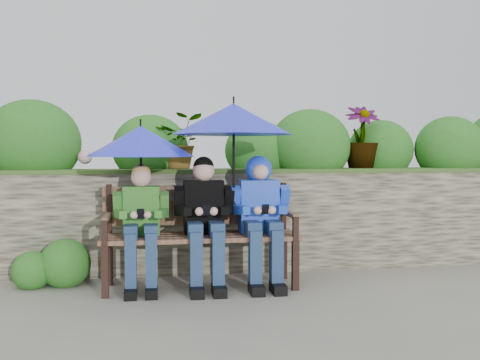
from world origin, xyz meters
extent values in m
plane|color=slate|center=(0.00, 0.00, 0.00)|extent=(60.00, 60.00, 0.00)
cube|color=#3F3B2E|center=(0.00, 0.75, 0.50)|extent=(8.00, 0.40, 1.00)
cube|color=#23351B|center=(0.00, 0.75, 1.01)|extent=(8.00, 0.42, 0.04)
cube|color=#23351B|center=(0.00, 1.95, 0.48)|extent=(8.00, 2.00, 0.96)
ellipsoid|color=#2C6420|center=(-1.97, 1.01, 1.29)|extent=(0.97, 0.77, 0.87)
ellipsoid|color=#2C6420|center=(-0.80, 1.01, 1.23)|extent=(0.78, 0.63, 0.70)
ellipsoid|color=#2C6420|center=(0.34, 1.00, 1.21)|extent=(0.72, 0.57, 0.64)
ellipsoid|color=#2C6420|center=(0.88, 0.89, 1.26)|extent=(0.87, 0.70, 0.79)
ellipsoid|color=#2C6420|center=(1.75, 1.07, 1.22)|extent=(0.74, 0.60, 0.67)
ellipsoid|color=#2C6420|center=(2.49, 0.90, 1.24)|extent=(0.80, 0.64, 0.72)
sphere|color=#CC8AA8|center=(-1.44, 0.85, 1.15)|extent=(0.14, 0.14, 0.14)
sphere|color=#CC8AA8|center=(0.22, 0.85, 1.15)|extent=(0.14, 0.14, 0.14)
imported|color=#2C6420|center=(-0.49, 0.85, 1.31)|extent=(0.50, 0.43, 0.56)
imported|color=#2C6420|center=(1.43, 0.85, 1.36)|extent=(0.37, 0.37, 0.67)
sphere|color=#2C6420|center=(-1.56, 0.35, 0.19)|extent=(0.45, 0.45, 0.45)
sphere|color=#2C6420|center=(-1.83, 0.30, 0.15)|extent=(0.35, 0.35, 0.35)
cube|color=black|center=(-1.16, -0.15, 0.22)|extent=(0.06, 0.06, 0.43)
cube|color=black|center=(-1.16, 0.28, 0.22)|extent=(0.06, 0.06, 0.43)
cube|color=black|center=(0.45, -0.15, 0.22)|extent=(0.06, 0.06, 0.43)
cube|color=black|center=(0.45, 0.28, 0.22)|extent=(0.06, 0.06, 0.43)
cube|color=brown|center=(-0.36, -0.11, 0.45)|extent=(1.72, 0.10, 0.04)
cube|color=brown|center=(-0.36, 0.01, 0.45)|extent=(1.72, 0.10, 0.04)
cube|color=brown|center=(-0.36, 0.14, 0.45)|extent=(1.72, 0.10, 0.04)
cube|color=brown|center=(-0.36, 0.26, 0.45)|extent=(1.72, 0.10, 0.04)
cube|color=black|center=(-1.16, 0.30, 0.67)|extent=(0.05, 0.05, 0.48)
cube|color=brown|center=(-1.16, 0.07, 0.64)|extent=(0.05, 0.45, 0.04)
cube|color=black|center=(-1.16, -0.15, 0.54)|extent=(0.05, 0.05, 0.21)
cube|color=black|center=(0.45, 0.30, 0.67)|extent=(0.05, 0.05, 0.48)
cube|color=brown|center=(0.45, 0.07, 0.64)|extent=(0.05, 0.45, 0.04)
cube|color=black|center=(0.45, -0.15, 0.54)|extent=(0.05, 0.05, 0.21)
cube|color=brown|center=(-0.36, 0.31, 0.57)|extent=(1.72, 0.03, 0.09)
cube|color=brown|center=(-0.36, 0.31, 0.71)|extent=(1.72, 0.03, 0.09)
cube|color=brown|center=(-0.36, 0.31, 0.84)|extent=(1.72, 0.03, 0.09)
cube|color=#265D23|center=(-0.87, 0.17, 0.68)|extent=(0.32, 0.19, 0.43)
sphere|color=#E0A897|center=(-0.87, 0.15, 0.98)|extent=(0.18, 0.18, 0.18)
sphere|color=tan|center=(-0.87, 0.16, 1.01)|extent=(0.17, 0.17, 0.17)
cube|color=navy|center=(-0.95, 0.02, 0.53)|extent=(0.11, 0.30, 0.11)
cube|color=navy|center=(-0.95, -0.13, 0.26)|extent=(0.09, 0.10, 0.53)
cube|color=black|center=(-0.95, -0.19, 0.04)|extent=(0.10, 0.21, 0.07)
cube|color=navy|center=(-0.79, 0.02, 0.53)|extent=(0.11, 0.30, 0.11)
cube|color=navy|center=(-0.79, -0.13, 0.26)|extent=(0.09, 0.10, 0.53)
cube|color=black|center=(-0.79, -0.19, 0.04)|extent=(0.10, 0.21, 0.07)
cube|color=#265D23|center=(-1.07, 0.12, 0.74)|extent=(0.07, 0.17, 0.24)
cube|color=#265D23|center=(-1.04, 0.00, 0.67)|extent=(0.12, 0.20, 0.07)
sphere|color=#E0A897|center=(-0.93, -0.08, 0.67)|extent=(0.07, 0.07, 0.07)
cube|color=#265D23|center=(-0.67, 0.12, 0.74)|extent=(0.07, 0.17, 0.24)
cube|color=#265D23|center=(-0.70, 0.00, 0.67)|extent=(0.12, 0.20, 0.07)
sphere|color=#E0A897|center=(-0.81, -0.08, 0.67)|extent=(0.07, 0.07, 0.07)
cube|color=black|center=(-0.87, -0.09, 0.68)|extent=(0.06, 0.07, 0.09)
cube|color=black|center=(-0.32, 0.17, 0.71)|extent=(0.35, 0.21, 0.47)
sphere|color=#E0A897|center=(-0.32, 0.15, 1.03)|extent=(0.20, 0.20, 0.20)
sphere|color=black|center=(-0.32, 0.16, 1.07)|extent=(0.19, 0.19, 0.19)
cube|color=navy|center=(-0.41, 0.00, 0.53)|extent=(0.12, 0.33, 0.12)
cube|color=navy|center=(-0.41, -0.16, 0.27)|extent=(0.10, 0.11, 0.53)
cube|color=black|center=(-0.41, -0.22, 0.04)|extent=(0.11, 0.23, 0.08)
cube|color=navy|center=(-0.23, 0.00, 0.53)|extent=(0.12, 0.33, 0.12)
cube|color=navy|center=(-0.23, -0.16, 0.27)|extent=(0.10, 0.11, 0.53)
cube|color=black|center=(-0.23, -0.22, 0.04)|extent=(0.11, 0.23, 0.08)
cube|color=black|center=(-0.54, 0.12, 0.77)|extent=(0.08, 0.19, 0.26)
cube|color=black|center=(-0.51, -0.02, 0.70)|extent=(0.13, 0.22, 0.07)
sphere|color=#E0A897|center=(-0.38, -0.11, 0.70)|extent=(0.07, 0.07, 0.07)
cube|color=black|center=(-0.10, 0.12, 0.77)|extent=(0.08, 0.19, 0.26)
cube|color=black|center=(-0.13, -0.02, 0.70)|extent=(0.13, 0.22, 0.07)
sphere|color=#E0A897|center=(-0.26, -0.11, 0.70)|extent=(0.07, 0.07, 0.07)
cube|color=black|center=(-0.32, -0.12, 0.71)|extent=(0.06, 0.07, 0.09)
cube|color=#2033B5|center=(0.18, 0.17, 0.71)|extent=(0.35, 0.21, 0.48)
sphere|color=#E0A897|center=(0.18, 0.15, 1.03)|extent=(0.20, 0.20, 0.20)
sphere|color=#2033B5|center=(0.18, 0.18, 1.04)|extent=(0.25, 0.25, 0.25)
sphere|color=#E0A897|center=(0.18, 0.10, 1.02)|extent=(0.15, 0.15, 0.15)
cube|color=navy|center=(0.09, 0.00, 0.53)|extent=(0.12, 0.33, 0.12)
cube|color=navy|center=(0.09, -0.16, 0.27)|extent=(0.10, 0.11, 0.53)
cube|color=black|center=(0.09, -0.23, 0.04)|extent=(0.11, 0.23, 0.08)
cube|color=navy|center=(0.28, 0.00, 0.53)|extent=(0.12, 0.33, 0.12)
cube|color=navy|center=(0.28, -0.16, 0.27)|extent=(0.10, 0.11, 0.53)
cube|color=black|center=(0.28, -0.23, 0.04)|extent=(0.11, 0.23, 0.08)
cube|color=#2033B5|center=(-0.04, 0.12, 0.77)|extent=(0.08, 0.19, 0.26)
cube|color=#2033B5|center=(-0.01, -0.02, 0.70)|extent=(0.13, 0.22, 0.07)
sphere|color=#E0A897|center=(0.12, -0.11, 0.70)|extent=(0.07, 0.07, 0.07)
cube|color=#2033B5|center=(0.41, 0.12, 0.77)|extent=(0.08, 0.19, 0.26)
cube|color=#2033B5|center=(0.38, -0.02, 0.70)|extent=(0.13, 0.22, 0.07)
sphere|color=#E0A897|center=(0.25, -0.11, 0.70)|extent=(0.07, 0.07, 0.07)
cube|color=black|center=(0.18, -0.12, 0.71)|extent=(0.06, 0.07, 0.09)
cone|color=#222CE8|center=(-0.87, 0.12, 1.29)|extent=(0.94, 0.94, 0.27)
cylinder|color=black|center=(-0.87, 0.12, 1.46)|extent=(0.02, 0.02, 0.06)
cylinder|color=black|center=(-0.87, 0.12, 1.00)|extent=(0.02, 0.02, 0.58)
sphere|color=black|center=(-0.87, 0.12, 0.71)|extent=(0.04, 0.04, 0.04)
cone|color=#222CE8|center=(-0.06, 0.08, 1.49)|extent=(1.08, 1.08, 0.27)
cylinder|color=black|center=(-0.06, 0.08, 1.66)|extent=(0.02, 0.02, 0.06)
cylinder|color=black|center=(-0.06, 0.08, 1.11)|extent=(0.02, 0.02, 0.76)
sphere|color=black|center=(-0.06, 0.08, 0.73)|extent=(0.04, 0.04, 0.04)
camera|label=1|loc=(-0.74, -4.61, 1.20)|focal=40.00mm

